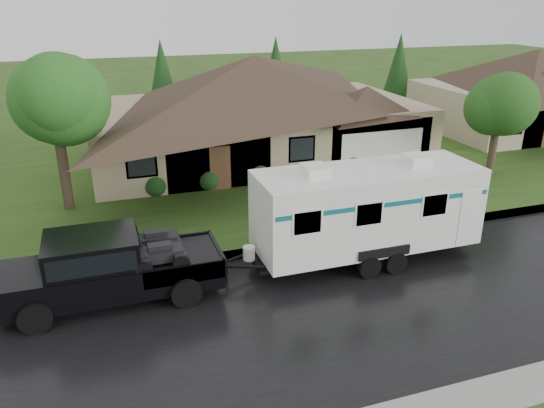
{
  "coord_description": "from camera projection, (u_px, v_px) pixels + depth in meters",
  "views": [
    {
      "loc": [
        -6.54,
        -14.42,
        8.87
      ],
      "look_at": [
        -1.01,
        2.0,
        1.97
      ],
      "focal_mm": 35.0,
      "sensor_mm": 36.0,
      "label": 1
    }
  ],
  "objects": [
    {
      "name": "pickup_truck",
      "position": [
        105.0,
        266.0,
        16.04
      ],
      "size": [
        6.68,
        2.54,
        2.23
      ],
      "color": "black",
      "rests_on": "ground"
    },
    {
      "name": "ground",
      "position": [
        319.0,
        275.0,
        17.91
      ],
      "size": [
        140.0,
        140.0,
        0.0
      ],
      "primitive_type": "plane",
      "color": "#2A4916",
      "rests_on": "ground"
    },
    {
      "name": "road",
      "position": [
        345.0,
        306.0,
        16.15
      ],
      "size": [
        140.0,
        8.0,
        0.01
      ],
      "primitive_type": "cube",
      "color": "black",
      "rests_on": "ground"
    },
    {
      "name": "house_neighbor",
      "position": [
        539.0,
        81.0,
        35.91
      ],
      "size": [
        15.12,
        9.72,
        6.45
      ],
      "color": "#C3B191",
      "rests_on": "lawn"
    },
    {
      "name": "shrub_row",
      "position": [
        282.0,
        170.0,
        26.45
      ],
      "size": [
        13.6,
        1.0,
        1.0
      ],
      "color": "#143814",
      "rests_on": "lawn"
    },
    {
      "name": "lawn",
      "position": [
        218.0,
        154.0,
        31.09
      ],
      "size": [
        140.0,
        26.0,
        0.15
      ],
      "primitive_type": "cube",
      "color": "#2A4916",
      "rests_on": "ground"
    },
    {
      "name": "tree_left_green",
      "position": [
        54.0,
        102.0,
        21.41
      ],
      "size": [
        4.05,
        4.05,
        6.71
      ],
      "color": "#382B1E",
      "rests_on": "lawn"
    },
    {
      "name": "travel_trailer",
      "position": [
        367.0,
        208.0,
        18.37
      ],
      "size": [
        8.23,
        2.89,
        3.69
      ],
      "color": "white",
      "rests_on": "ground"
    },
    {
      "name": "tree_right_green",
      "position": [
        500.0,
        106.0,
        25.81
      ],
      "size": [
        3.15,
        3.15,
        5.21
      ],
      "color": "#382B1E",
      "rests_on": "lawn"
    },
    {
      "name": "house_main",
      "position": [
        260.0,
        96.0,
        29.45
      ],
      "size": [
        19.44,
        10.8,
        6.9
      ],
      "color": "tan",
      "rests_on": "lawn"
    },
    {
      "name": "curb",
      "position": [
        295.0,
        245.0,
        19.87
      ],
      "size": [
        140.0,
        0.5,
        0.15
      ],
      "primitive_type": "cube",
      "color": "gray",
      "rests_on": "ground"
    }
  ]
}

